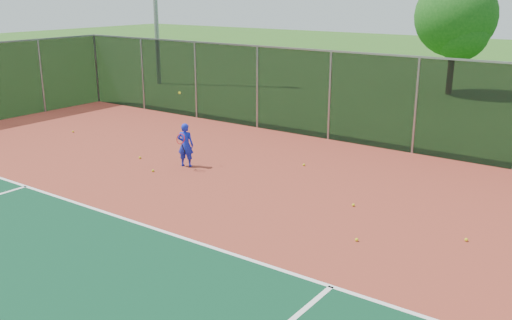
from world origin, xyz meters
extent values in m
cube|color=#9B3927|center=(0.00, 2.00, 0.01)|extent=(30.00, 20.00, 0.02)
cube|color=white|center=(2.00, 3.00, 0.03)|extent=(22.00, 0.10, 0.00)
cube|color=black|center=(0.00, 12.00, 1.52)|extent=(30.00, 0.04, 3.00)
cube|color=gray|center=(0.00, 12.00, 3.02)|extent=(30.00, 0.06, 0.06)
imported|color=#1526CA|center=(-4.83, 6.80, 0.66)|extent=(0.55, 0.47, 1.28)
cylinder|color=black|center=(-4.68, 6.55, 0.63)|extent=(0.03, 0.15, 0.27)
torus|color=#A51414|center=(-4.68, 6.45, 0.93)|extent=(0.30, 0.13, 0.29)
sphere|color=yellow|center=(-5.08, 6.90, 2.14)|extent=(0.07, 0.07, 0.07)
sphere|color=yellow|center=(-2.05, 8.82, 0.06)|extent=(0.07, 0.07, 0.07)
sphere|color=yellow|center=(0.58, 6.71, 0.06)|extent=(0.07, 0.07, 0.07)
sphere|color=yellow|center=(3.34, 6.26, 0.06)|extent=(0.07, 0.07, 0.07)
sphere|color=yellow|center=(-5.23, 5.84, 0.06)|extent=(0.07, 0.07, 0.07)
sphere|color=yellow|center=(-10.94, 7.47, 0.06)|extent=(0.07, 0.07, 0.07)
sphere|color=yellow|center=(1.52, 4.96, 0.06)|extent=(0.07, 0.07, 0.07)
sphere|color=yellow|center=(-6.50, 6.55, 0.06)|extent=(0.07, 0.07, 0.07)
cylinder|color=#362613|center=(-2.52, 23.48, 1.09)|extent=(0.30, 0.30, 2.18)
sphere|color=#174D14|center=(-2.52, 23.48, 3.76)|extent=(3.88, 3.88, 3.88)
sphere|color=#174D14|center=(-2.12, 23.18, 3.03)|extent=(2.67, 2.67, 2.67)
camera|label=1|loc=(6.07, -4.91, 4.93)|focal=40.00mm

